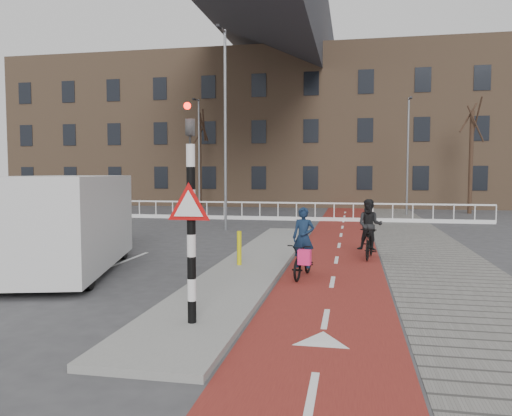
# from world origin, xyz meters

# --- Properties ---
(ground) EXTENTS (120.00, 120.00, 0.00)m
(ground) POSITION_xyz_m (0.00, 0.00, 0.00)
(ground) COLOR #38383A
(ground) RESTS_ON ground
(bike_lane) EXTENTS (2.50, 60.00, 0.01)m
(bike_lane) POSITION_xyz_m (1.50, 10.00, 0.01)
(bike_lane) COLOR maroon
(bike_lane) RESTS_ON ground
(sidewalk) EXTENTS (3.00, 60.00, 0.01)m
(sidewalk) POSITION_xyz_m (4.30, 10.00, 0.01)
(sidewalk) COLOR slate
(sidewalk) RESTS_ON ground
(curb_island) EXTENTS (1.80, 16.00, 0.12)m
(curb_island) POSITION_xyz_m (-0.70, 4.00, 0.06)
(curb_island) COLOR gray
(curb_island) RESTS_ON ground
(traffic_signal) EXTENTS (0.80, 0.80, 3.68)m
(traffic_signal) POSITION_xyz_m (-0.60, -2.02, 1.99)
(traffic_signal) COLOR black
(traffic_signal) RESTS_ON curb_island
(bollard) EXTENTS (0.12, 0.12, 0.90)m
(bollard) POSITION_xyz_m (-0.98, 3.12, 0.57)
(bollard) COLOR #D2C70B
(bollard) RESTS_ON curb_island
(cyclist_near) EXTENTS (0.78, 1.67, 1.71)m
(cyclist_near) POSITION_xyz_m (0.78, 2.38, 0.58)
(cyclist_near) COLOR black
(cyclist_near) RESTS_ON bike_lane
(cyclist_far) EXTENTS (0.82, 1.67, 1.76)m
(cyclist_far) POSITION_xyz_m (2.45, 5.42, 0.74)
(cyclist_far) COLOR black
(cyclist_far) RESTS_ON bike_lane
(van) EXTENTS (3.71, 6.14, 2.47)m
(van) POSITION_xyz_m (-5.21, 1.85, 1.30)
(van) COLOR silver
(van) RESTS_ON ground
(railing) EXTENTS (28.00, 0.10, 0.99)m
(railing) POSITION_xyz_m (-5.00, 17.00, 0.31)
(railing) COLOR silver
(railing) RESTS_ON ground
(townhouse_row) EXTENTS (46.00, 10.00, 15.90)m
(townhouse_row) POSITION_xyz_m (-3.00, 32.00, 7.81)
(townhouse_row) COLOR #7F6047
(townhouse_row) RESTS_ON ground
(tree_mid) EXTENTS (0.22, 0.22, 6.75)m
(tree_mid) POSITION_xyz_m (-8.63, 24.21, 3.38)
(tree_mid) COLOR black
(tree_mid) RESTS_ON ground
(tree_right) EXTENTS (0.26, 0.26, 6.41)m
(tree_right) POSITION_xyz_m (9.20, 23.67, 3.21)
(tree_right) COLOR black
(tree_right) RESTS_ON ground
(streetlight_near) EXTENTS (0.12, 0.12, 8.77)m
(streetlight_near) POSITION_xyz_m (-3.60, 11.87, 4.38)
(streetlight_near) COLOR slate
(streetlight_near) RESTS_ON ground
(streetlight_left) EXTENTS (0.12, 0.12, 7.52)m
(streetlight_left) POSITION_xyz_m (-8.32, 23.06, 3.76)
(streetlight_left) COLOR slate
(streetlight_left) RESTS_ON ground
(streetlight_right) EXTENTS (0.12, 0.12, 7.07)m
(streetlight_right) POSITION_xyz_m (5.21, 21.97, 3.54)
(streetlight_right) COLOR slate
(streetlight_right) RESTS_ON ground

